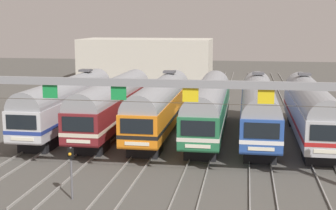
{
  "coord_description": "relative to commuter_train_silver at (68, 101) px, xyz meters",
  "views": [
    {
      "loc": [
        5.12,
        -40.05,
        9.72
      ],
      "look_at": [
        -1.13,
        -1.62,
        2.91
      ],
      "focal_mm": 51.45,
      "sensor_mm": 36.0,
      "label": 1
    }
  ],
  "objects": [
    {
      "name": "commuter_train_blue",
      "position": [
        16.66,
        0.0,
        0.0
      ],
      "size": [
        2.88,
        18.06,
        5.05
      ],
      "color": "#284C9E",
      "rests_on": "ground"
    },
    {
      "name": "maintenance_building",
      "position": [
        -1.23,
        40.27,
        0.69
      ],
      "size": [
        21.82,
        10.0,
        6.76
      ],
      "primitive_type": "cube",
      "color": "beige",
      "rests_on": "ground"
    },
    {
      "name": "ground_plane",
      "position": [
        10.41,
        0.0,
        -2.69
      ],
      "size": [
        160.0,
        160.0,
        0.0
      ],
      "primitive_type": "plane",
      "color": "#4C4944"
    },
    {
      "name": "commuter_train_green",
      "position": [
        12.49,
        -0.0,
        -0.0
      ],
      "size": [
        2.88,
        18.06,
        4.77
      ],
      "color": "#236B42",
      "rests_on": "ground"
    },
    {
      "name": "commuter_train_orange",
      "position": [
        8.33,
        0.0,
        0.0
      ],
      "size": [
        2.88,
        18.06,
        5.05
      ],
      "color": "orange",
      "rests_on": "ground"
    },
    {
      "name": "yard_signal_mast",
      "position": [
        6.25,
        -15.96,
        -0.61
      ],
      "size": [
        0.28,
        0.35,
        2.97
      ],
      "color": "#59595E",
      "rests_on": "ground"
    },
    {
      "name": "track_bed",
      "position": [
        10.41,
        17.0,
        -2.61
      ],
      "size": [
        22.32,
        70.0,
        0.15
      ],
      "color": "gray",
      "rests_on": "ground"
    },
    {
      "name": "catenary_gantry",
      "position": [
        10.41,
        -13.5,
        2.67
      ],
      "size": [
        26.06,
        0.44,
        6.97
      ],
      "color": "gray",
      "rests_on": "ground"
    },
    {
      "name": "commuter_train_maroon",
      "position": [
        4.16,
        -0.0,
        -0.0
      ],
      "size": [
        2.88,
        18.06,
        4.77
      ],
      "color": "maroon",
      "rests_on": "ground"
    },
    {
      "name": "commuter_train_silver",
      "position": [
        0.0,
        0.0,
        0.0
      ],
      "size": [
        2.88,
        18.06,
        5.05
      ],
      "color": "silver",
      "rests_on": "ground"
    },
    {
      "name": "commuter_train_stainless",
      "position": [
        20.82,
        0.0,
        0.0
      ],
      "size": [
        2.88,
        18.06,
        5.05
      ],
      "color": "#B2B5BA",
      "rests_on": "ground"
    }
  ]
}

